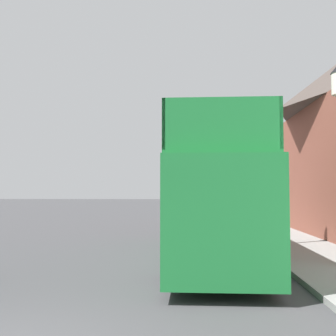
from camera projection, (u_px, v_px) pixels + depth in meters
ground_plane at (146, 224)px, 25.75m from camera, size 144.00×144.00×0.00m
sidewalk at (261, 228)px, 22.42m from camera, size 3.05×108.00×0.14m
tour_bus at (211, 200)px, 12.71m from camera, size 2.62×10.19×4.14m
parked_car_ahead_of_bus at (217, 219)px, 21.21m from camera, size 1.79×4.27×1.36m
lamp_post_second at (271, 158)px, 15.14m from camera, size 0.35×0.35×4.83m
lamp_post_third at (242, 171)px, 22.23m from camera, size 0.35×0.35×4.58m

